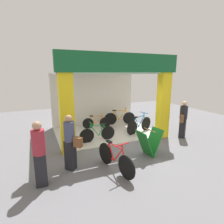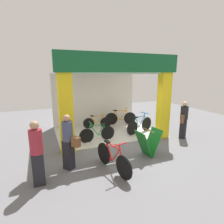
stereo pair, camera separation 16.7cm
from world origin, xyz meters
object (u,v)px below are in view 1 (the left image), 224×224
Objects in this scene: bicycle_inside_1 at (98,134)px; bicycle_inside_3 at (120,118)px; pedestrian_2 at (183,119)px; bicycle_parked_0 at (115,159)px; sandwich_board_sign at (149,142)px; bicycle_inside_0 at (97,123)px; pedestrian_0 at (39,154)px; bicycle_inside_2 at (139,125)px; pedestrian_1 at (70,142)px.

bicycle_inside_3 is (1.93, 1.88, 0.04)m from bicycle_inside_1.
bicycle_inside_1 is 0.94× the size of pedestrian_2.
bicycle_parked_0 is 1.80× the size of sandwich_board_sign.
pedestrian_2 is at bearing 18.71° from bicycle_parked_0.
sandwich_board_sign is (1.50, 0.44, 0.09)m from bicycle_parked_0.
bicycle_inside_3 is 0.99× the size of bicycle_parked_0.
bicycle_inside_0 is 0.82× the size of pedestrian_0.
bicycle_inside_1 is 2.38m from bicycle_parked_0.
bicycle_inside_3 is at bearing 62.35° from bicycle_parked_0.
sandwich_board_sign reaches higher than bicycle_inside_1.
sandwich_board_sign is 2.54m from pedestrian_2.
bicycle_inside_1 is 0.92× the size of bicycle_inside_3.
bicycle_inside_1 is (-0.52, -1.69, 0.02)m from bicycle_inside_0.
sandwich_board_sign is at bearing -114.14° from bicycle_inside_2.
bicycle_inside_2 is at bearing -80.93° from bicycle_inside_3.
pedestrian_1 reaches higher than bicycle_parked_0.
bicycle_inside_1 is 2.21m from bicycle_inside_2.
bicycle_inside_0 is at bearing 54.56° from pedestrian_0.
bicycle_inside_0 is at bearing 139.56° from bicycle_inside_2.
sandwich_board_sign is at bearing -57.80° from bicycle_inside_1.
pedestrian_0 is at bearing -135.61° from bicycle_inside_3.
sandwich_board_sign is (1.21, -1.92, 0.13)m from bicycle_inside_1.
bicycle_inside_0 is 2.20m from bicycle_inside_2.
sandwich_board_sign is 2.69m from pedestrian_1.
pedestrian_0 is 1.04× the size of pedestrian_2.
bicycle_inside_1 is 0.90× the size of pedestrian_0.
pedestrian_0 reaches higher than sandwich_board_sign.
bicycle_inside_3 is 0.98× the size of pedestrian_0.
pedestrian_1 is at bearing -171.85° from pedestrian_2.
bicycle_inside_0 is at bearing -172.60° from bicycle_inside_3.
bicycle_inside_1 is 0.92× the size of pedestrian_1.
pedestrian_0 is at bearing -125.44° from bicycle_inside_0.
bicycle_inside_1 reaches higher than bicycle_inside_0.
bicycle_inside_2 is 1.63m from bicycle_inside_3.
bicycle_inside_3 reaches higher than bicycle_inside_0.
bicycle_inside_3 is at bearing 44.39° from pedestrian_0.
bicycle_parked_0 is (-2.48, -2.63, -0.00)m from bicycle_inside_2.
bicycle_parked_0 is at bearing -161.29° from pedestrian_2.
bicycle_inside_0 is 0.91× the size of bicycle_inside_1.
sandwich_board_sign is 0.57× the size of pedestrian_2.
pedestrian_0 is (-2.82, -3.96, 0.56)m from bicycle_inside_0.
pedestrian_2 reaches higher than bicycle_inside_0.
pedestrian_1 is (-1.16, 0.59, 0.48)m from bicycle_parked_0.
pedestrian_1 is (-1.44, -1.78, 0.51)m from bicycle_inside_1.
bicycle_parked_0 reaches higher than bicycle_inside_1.
pedestrian_0 is at bearing -135.40° from bicycle_inside_1.
bicycle_inside_2 is at bearing 29.45° from pedestrian_0.
pedestrian_2 is (3.05, -2.75, 0.52)m from bicycle_inside_0.
bicycle_inside_2 is 0.96× the size of pedestrian_0.
bicycle_inside_1 is at bearing 163.46° from pedestrian_2.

